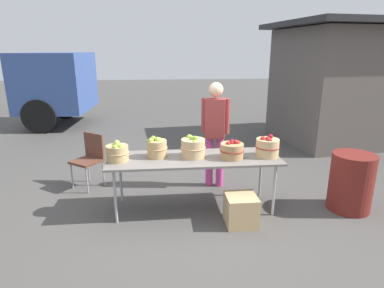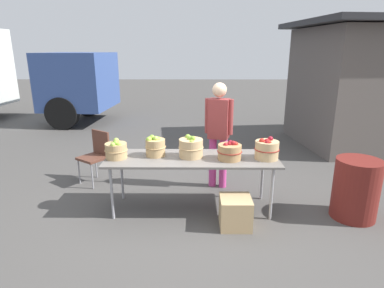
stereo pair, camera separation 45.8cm
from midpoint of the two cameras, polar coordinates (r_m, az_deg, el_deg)
name	(u,v)px [view 1 (the left image)]	position (r m, az deg, el deg)	size (l,w,h in m)	color
ground_plane	(194,208)	(4.62, -2.53, -11.26)	(40.00, 40.00, 0.00)	#474442
market_table	(194,160)	(4.34, -2.64, -2.93)	(2.30, 0.76, 0.75)	slate
apple_basket_green_0	(117,152)	(4.33, -16.04, -1.47)	(0.30, 0.30, 0.26)	tan
apple_basket_green_1	(157,147)	(4.36, -9.27, -0.65)	(0.28, 0.28, 0.29)	tan
apple_basket_green_2	(193,147)	(4.31, -2.85, -0.66)	(0.34, 0.34, 0.30)	tan
apple_basket_red_0	(232,150)	(4.28, 4.06, -1.15)	(0.33, 0.33, 0.25)	#A87F51
apple_basket_red_1	(267,147)	(4.40, 10.29, -0.56)	(0.33, 0.33, 0.29)	tan
vendor_adult	(215,127)	(5.03, 1.53, 3.03)	(0.43, 0.30, 1.67)	#CC3F8C
food_kiosk	(349,82)	(8.54, 24.66, 9.84)	(3.81, 3.29, 2.74)	#59514C
folding_chair	(90,156)	(5.47, -19.97, -2.05)	(0.56, 0.56, 0.86)	brown
trash_barrel	(351,182)	(4.84, 23.91, -6.23)	(0.57, 0.57, 0.80)	maroon
produce_crate	(241,210)	(4.17, 5.49, -11.58)	(0.39, 0.39, 0.39)	tan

